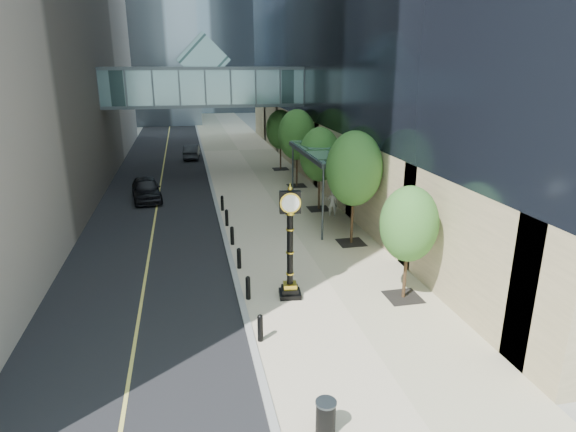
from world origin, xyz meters
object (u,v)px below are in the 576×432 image
(car_far, at_px, (192,152))
(car_near, at_px, (146,189))
(trash_bin, at_px, (326,418))
(pedestrian, at_px, (332,203))
(street_clock, at_px, (290,250))

(car_far, bearing_deg, car_near, 82.14)
(trash_bin, bearing_deg, pedestrian, 72.35)
(car_near, height_order, car_far, car_near)
(street_clock, bearing_deg, pedestrian, 70.65)
(trash_bin, bearing_deg, car_far, 93.60)
(car_near, bearing_deg, trash_bin, -83.56)
(trash_bin, xyz_separation_m, car_far, (-2.51, 40.01, 0.21))
(pedestrian, xyz_separation_m, car_near, (-11.76, 6.55, -0.09))
(trash_bin, height_order, car_near, car_near)
(pedestrian, bearing_deg, trash_bin, 88.54)
(trash_bin, relative_size, pedestrian, 0.53)
(street_clock, xyz_separation_m, car_far, (-3.27, 32.23, -1.38))
(pedestrian, relative_size, car_near, 0.36)
(pedestrian, distance_m, car_near, 13.46)
(street_clock, height_order, trash_bin, street_clock)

